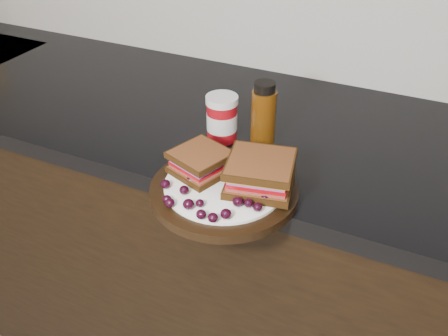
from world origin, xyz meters
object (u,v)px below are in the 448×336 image
at_px(condiment_jar, 222,118).
at_px(oil_bottle, 263,115).
at_px(plate, 224,190).
at_px(sandwich_left, 201,162).

distance_m(condiment_jar, oil_bottle, 0.09).
height_order(plate, condiment_jar, condiment_jar).
distance_m(plate, condiment_jar, 0.21).
distance_m(sandwich_left, condiment_jar, 0.17).
xyz_separation_m(condiment_jar, oil_bottle, (0.09, 0.01, 0.02)).
relative_size(plate, sandwich_left, 2.85).
bearing_deg(condiment_jar, sandwich_left, -78.48).
xyz_separation_m(plate, sandwich_left, (-0.06, 0.02, 0.04)).
bearing_deg(oil_bottle, plate, -89.82).
xyz_separation_m(sandwich_left, oil_bottle, (0.06, 0.18, 0.03)).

